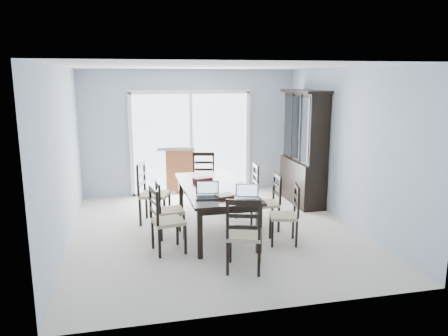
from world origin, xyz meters
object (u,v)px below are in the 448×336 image
(chair_left_mid, at_px, (165,203))
(hot_tub, at_px, (153,164))
(chair_left_near, at_px, (162,213))
(laptop_silver, at_px, (247,197))
(chair_right_far, at_px, (250,184))
(chair_left_far, at_px, (148,186))
(laptop_dark, at_px, (208,194))
(chair_right_near, at_px, (290,208))
(chair_end_near, at_px, (244,227))
(cell_phone, at_px, (229,204))
(chair_end_far, at_px, (203,173))
(dining_table, at_px, (215,191))
(game_box, at_px, (203,180))
(chair_right_mid, at_px, (271,196))
(china_hutch, at_px, (304,149))

(chair_left_mid, distance_m, hot_tub, 3.40)
(chair_left_near, distance_m, laptop_silver, 1.22)
(chair_right_far, xyz_separation_m, hot_tub, (-1.54, 2.63, -0.07))
(chair_left_far, relative_size, laptop_dark, 3.30)
(chair_left_far, height_order, chair_right_near, chair_left_far)
(chair_end_near, height_order, cell_phone, chair_end_near)
(laptop_dark, bearing_deg, chair_end_far, 90.66)
(dining_table, bearing_deg, game_box, 113.59)
(hot_tub, bearing_deg, chair_right_mid, -64.05)
(laptop_dark, relative_size, cell_phone, 3.52)
(dining_table, xyz_separation_m, chair_right_mid, (0.90, -0.08, -0.11))
(cell_phone, bearing_deg, laptop_dark, 110.59)
(china_hutch, bearing_deg, chair_left_far, -169.54)
(cell_phone, height_order, hot_tub, hot_tub)
(chair_left_far, relative_size, chair_end_near, 1.05)
(chair_right_far, bearing_deg, chair_right_near, -166.96)
(chair_left_mid, relative_size, laptop_dark, 2.79)
(chair_end_far, height_order, laptop_dark, chair_end_far)
(chair_left_mid, height_order, game_box, chair_left_mid)
(chair_right_far, relative_size, hot_tub, 0.50)
(chair_right_far, height_order, chair_end_near, chair_end_near)
(chair_right_mid, height_order, hot_tub, chair_right_mid)
(chair_end_far, height_order, laptop_silver, chair_end_far)
(chair_right_mid, xyz_separation_m, laptop_dark, (-1.14, -0.57, 0.25))
(chair_left_near, xyz_separation_m, chair_end_far, (1.01, 2.34, 0.03))
(chair_left_near, relative_size, chair_left_far, 0.91)
(chair_end_far, xyz_separation_m, hot_tub, (-0.87, 1.67, -0.11))
(laptop_dark, xyz_separation_m, cell_phone, (0.23, -0.35, -0.05))
(chair_right_near, bearing_deg, game_box, 60.07)
(laptop_silver, relative_size, game_box, 1.24)
(chair_right_near, distance_m, hot_tub, 4.43)
(dining_table, xyz_separation_m, laptop_dark, (-0.24, -0.65, 0.13))
(chair_right_near, xyz_separation_m, hot_tub, (-1.73, 4.08, -0.05))
(dining_table, bearing_deg, chair_right_near, -37.04)
(chair_left_far, bearing_deg, chair_end_far, 148.79)
(chair_left_mid, relative_size, chair_left_far, 0.85)
(dining_table, relative_size, laptop_dark, 6.00)
(laptop_silver, bearing_deg, game_box, 123.57)
(chair_left_far, relative_size, laptop_silver, 3.23)
(chair_left_far, xyz_separation_m, laptop_silver, (1.27, -1.61, 0.17))
(hot_tub, bearing_deg, cell_phone, -80.19)
(chair_left_far, bearing_deg, laptop_dark, 47.20)
(chair_end_far, bearing_deg, laptop_dark, 95.23)
(china_hutch, height_order, cell_phone, china_hutch)
(chair_left_near, distance_m, chair_left_mid, 0.62)
(game_box, height_order, hot_tub, hot_tub)
(chair_left_far, relative_size, game_box, 4.00)
(china_hutch, distance_m, chair_end_far, 2.01)
(chair_left_mid, distance_m, laptop_silver, 1.39)
(laptop_silver, bearing_deg, chair_right_mid, 68.29)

